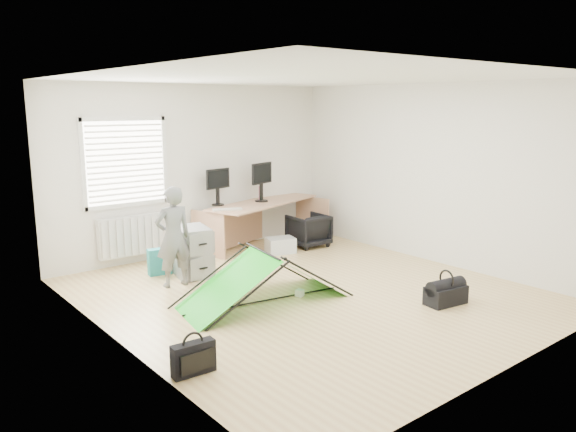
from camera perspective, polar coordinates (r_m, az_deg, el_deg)
ground at (r=7.29m, az=2.00°, el=-7.82°), size 5.50×5.50×0.00m
back_wall at (r=9.20m, az=-9.31°, el=4.67°), size 5.00×0.02×2.70m
window at (r=8.61m, az=-16.18°, el=5.27°), size 1.20×0.06×1.20m
radiator at (r=8.75m, az=-15.68°, el=-1.93°), size 1.00×0.12×0.60m
desk at (r=9.59m, az=-2.47°, el=-0.79°), size 2.35×1.33×0.76m
filing_cabinet at (r=8.03m, az=-9.77°, el=-3.58°), size 0.57×0.68×0.70m
monitor_left at (r=9.20m, az=-7.17°, el=2.44°), size 0.47×0.17×0.44m
monitor_right at (r=9.51m, az=-2.74°, el=2.92°), size 0.52×0.25×0.48m
keyboard at (r=8.81m, az=-6.17°, el=0.68°), size 0.48×0.33×0.02m
thermos at (r=9.60m, az=-2.80°, el=2.30°), size 0.09×0.09×0.25m
office_chair at (r=9.57m, az=2.10°, el=-1.46°), size 0.63×0.65×0.55m
person at (r=7.54m, az=-11.58°, el=-2.08°), size 0.52×0.36×1.35m
kite at (r=6.88m, az=-2.55°, el=-6.20°), size 2.20×1.26×0.64m
storage_crate at (r=9.17m, az=-0.78°, el=-2.99°), size 0.52×0.43×0.25m
tote_bag at (r=8.21m, az=-12.94°, el=-4.53°), size 0.34×0.19×0.38m
laptop_bag at (r=5.25m, az=-9.59°, el=-14.07°), size 0.41×0.15×0.30m
white_box at (r=7.15m, az=1.19°, el=-7.82°), size 0.11×0.11×0.09m
duffel_bag at (r=7.13m, az=15.72°, el=-7.75°), size 0.54×0.33×0.22m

